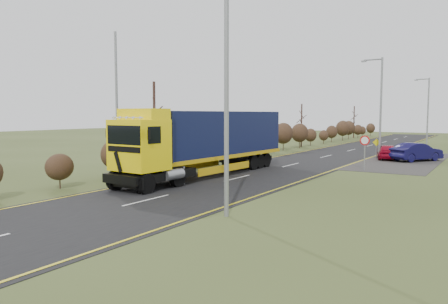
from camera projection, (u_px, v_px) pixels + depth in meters
ground at (199, 188)px, 22.93m from camera, size 160.00×160.00×0.00m
road at (279, 168)px, 31.36m from camera, size 8.00×120.00×0.02m
layby at (402, 160)px, 36.34m from camera, size 6.00×18.00×0.02m
lane_markings at (278, 168)px, 31.10m from camera, size 7.52×116.00×0.01m
hedgerow at (195, 144)px, 32.63m from camera, size 2.24×102.04×6.05m
lorry at (207, 138)px, 27.19m from camera, size 3.08×15.00×4.15m
car_red_hatchback at (387, 152)px, 37.28m from camera, size 2.43×4.08×1.30m
car_blue_sedan at (416, 152)px, 35.81m from camera, size 3.81×4.69×1.50m
streetlight_near at (224, 80)px, 16.21m from camera, size 1.98×0.19×9.33m
streetlight_mid at (380, 104)px, 37.33m from camera, size 1.85×0.18×8.67m
streetlight_far at (427, 109)px, 53.32m from camera, size 1.77×0.18×8.26m
left_pole at (117, 105)px, 26.99m from camera, size 0.16×0.16×8.90m
speed_sign at (365, 146)px, 29.89m from camera, size 0.66×0.10×2.40m
warning_board at (376, 146)px, 38.32m from camera, size 0.66×0.11×1.72m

